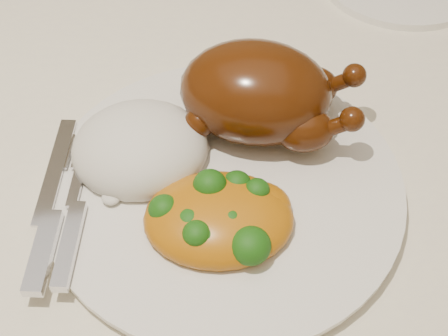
{
  "coord_description": "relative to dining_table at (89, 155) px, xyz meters",
  "views": [
    {
      "loc": [
        0.12,
        -0.48,
        1.2
      ],
      "look_at": [
        0.15,
        -0.14,
        0.8
      ],
      "focal_mm": 50.0,
      "sensor_mm": 36.0,
      "label": 1
    }
  ],
  "objects": [
    {
      "name": "dining_table",
      "position": [
        0.0,
        0.0,
        0.0
      ],
      "size": [
        1.6,
        0.9,
        0.76
      ],
      "color": "brown",
      "rests_on": "floor"
    },
    {
      "name": "cutlery",
      "position": [
        0.01,
        -0.18,
        0.12
      ],
      "size": [
        0.04,
        0.18,
        0.01
      ],
      "rotation": [
        0.0,
        0.0,
        -0.11
      ],
      "color": "silver",
      "rests_on": "dinner_plate"
    },
    {
      "name": "rice_mound",
      "position": [
        0.07,
        -0.11,
        0.13
      ],
      "size": [
        0.13,
        0.12,
        0.06
      ],
      "rotation": [
        0.0,
        0.0,
        0.06
      ],
      "color": "white",
      "rests_on": "dinner_plate"
    },
    {
      "name": "dinner_plate",
      "position": [
        0.15,
        -0.14,
        0.11
      ],
      "size": [
        0.36,
        0.36,
        0.01
      ],
      "primitive_type": "cylinder",
      "rotation": [
        0.0,
        0.0,
        0.18
      ],
      "color": "white",
      "rests_on": "tablecloth"
    },
    {
      "name": "roast_chicken",
      "position": [
        0.18,
        -0.08,
        0.16
      ],
      "size": [
        0.18,
        0.13,
        0.09
      ],
      "rotation": [
        0.0,
        0.0,
        -0.24
      ],
      "color": "#4E1F08",
      "rests_on": "dinner_plate"
    },
    {
      "name": "tablecloth",
      "position": [
        0.0,
        0.0,
        0.07
      ],
      "size": [
        1.73,
        1.03,
        0.18
      ],
      "color": "beige",
      "rests_on": "dining_table"
    },
    {
      "name": "mac_and_cheese",
      "position": [
        0.14,
        -0.19,
        0.13
      ],
      "size": [
        0.13,
        0.1,
        0.05
      ],
      "rotation": [
        0.0,
        0.0,
        -0.06
      ],
      "color": "#B8660B",
      "rests_on": "dinner_plate"
    }
  ]
}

